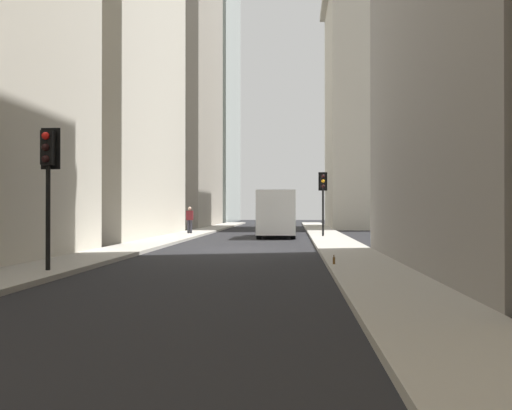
# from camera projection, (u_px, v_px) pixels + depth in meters

# --- Properties ---
(ground_plane) EXTENTS (135.00, 135.00, 0.00)m
(ground_plane) POSITION_uv_depth(u_px,v_px,m) (237.00, 250.00, 24.78)
(ground_plane) COLOR black
(sidewalk_right) EXTENTS (90.00, 2.20, 0.14)m
(sidewalk_right) POSITION_uv_depth(u_px,v_px,m) (134.00, 248.00, 25.08)
(sidewalk_right) COLOR #A8A399
(sidewalk_right) RESTS_ON ground_plane
(sidewalk_left) EXTENTS (90.00, 2.20, 0.14)m
(sidewalk_left) POSITION_uv_depth(u_px,v_px,m) (343.00, 248.00, 24.49)
(sidewalk_left) COLOR #A8A399
(sidewalk_left) RESTS_ON ground_plane
(building_left_far) EXTENTS (12.07, 10.50, 23.46)m
(building_left_far) POSITION_uv_depth(u_px,v_px,m) (383.00, 100.00, 52.83)
(building_left_far) COLOR beige
(building_left_far) RESTS_ON ground_plane
(building_right_midfar) EXTENTS (15.91, 10.50, 22.16)m
(building_right_midfar) POSITION_uv_depth(u_px,v_px,m) (80.00, 56.00, 35.28)
(building_right_midfar) COLOR beige
(building_right_midfar) RESTS_ON ground_plane
(building_right_far) EXTENTS (16.74, 10.50, 30.06)m
(building_right_far) POSITION_uv_depth(u_px,v_px,m) (162.00, 75.00, 57.47)
(building_right_far) COLOR gray
(building_right_far) RESTS_ON ground_plane
(delivery_truck) EXTENTS (6.46, 2.25, 2.84)m
(delivery_truck) POSITION_uv_depth(u_px,v_px,m) (277.00, 214.00, 35.71)
(delivery_truck) COLOR silver
(delivery_truck) RESTS_ON ground_plane
(sedan_white) EXTENTS (4.30, 1.78, 1.42)m
(sedan_white) POSITION_uv_depth(u_px,v_px,m) (280.00, 223.00, 44.75)
(sedan_white) COLOR silver
(sedan_white) RESTS_ON ground_plane
(traffic_light_foreground) EXTENTS (0.43, 0.52, 3.76)m
(traffic_light_foreground) POSITION_uv_depth(u_px,v_px,m) (48.00, 165.00, 15.18)
(traffic_light_foreground) COLOR black
(traffic_light_foreground) RESTS_ON sidewalk_right
(traffic_light_midblock) EXTENTS (0.43, 0.52, 3.81)m
(traffic_light_midblock) POSITION_uv_depth(u_px,v_px,m) (323.00, 189.00, 34.38)
(traffic_light_midblock) COLOR black
(traffic_light_midblock) RESTS_ON sidewalk_left
(pedestrian) EXTENTS (0.26, 0.44, 1.76)m
(pedestrian) POSITION_uv_depth(u_px,v_px,m) (190.00, 219.00, 38.33)
(pedestrian) COLOR #33333D
(pedestrian) RESTS_ON sidewalk_right
(discarded_bottle) EXTENTS (0.07, 0.07, 0.27)m
(discarded_bottle) POSITION_uv_depth(u_px,v_px,m) (334.00, 260.00, 16.81)
(discarded_bottle) COLOR brown
(discarded_bottle) RESTS_ON sidewalk_left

